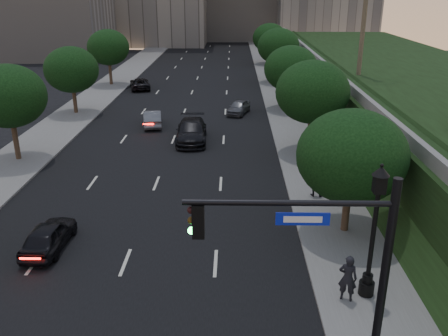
{
  "coord_description": "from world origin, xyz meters",
  "views": [
    {
      "loc": [
        4.72,
        -12.99,
        11.45
      ],
      "look_at": [
        4.33,
        7.42,
        3.6
      ],
      "focal_mm": 38.0,
      "sensor_mm": 36.0,
      "label": 1
    }
  ],
  "objects_px": {
    "street_lamp": "(373,238)",
    "sedan_mid_left": "(152,118)",
    "pedestrian_b": "(316,180)",
    "pedestrian_c": "(337,170)",
    "sedan_near_left": "(49,236)",
    "sedan_near_right": "(191,131)",
    "sedan_far_left": "(140,84)",
    "sedan_far_right": "(239,107)",
    "traffic_signal_mast": "(342,290)",
    "pedestrian_a": "(348,278)"
  },
  "relations": [
    {
      "from": "street_lamp",
      "to": "sedan_far_left",
      "type": "distance_m",
      "value": 43.28
    },
    {
      "from": "sedan_far_left",
      "to": "sedan_far_right",
      "type": "bearing_deg",
      "value": 121.32
    },
    {
      "from": "sedan_near_left",
      "to": "pedestrian_c",
      "type": "height_order",
      "value": "pedestrian_c"
    },
    {
      "from": "street_lamp",
      "to": "sedan_far_right",
      "type": "height_order",
      "value": "street_lamp"
    },
    {
      "from": "sedan_far_right",
      "to": "street_lamp",
      "type": "bearing_deg",
      "value": -63.87
    },
    {
      "from": "sedan_near_left",
      "to": "pedestrian_c",
      "type": "relative_size",
      "value": 2.28
    },
    {
      "from": "sedan_far_left",
      "to": "street_lamp",
      "type": "bearing_deg",
      "value": 98.07
    },
    {
      "from": "sedan_near_right",
      "to": "sedan_far_right",
      "type": "relative_size",
      "value": 1.48
    },
    {
      "from": "sedan_far_right",
      "to": "pedestrian_a",
      "type": "xyz_separation_m",
      "value": [
        3.85,
        -28.96,
        0.45
      ]
    },
    {
      "from": "street_lamp",
      "to": "pedestrian_a",
      "type": "distance_m",
      "value": 1.79
    },
    {
      "from": "sedan_far_right",
      "to": "pedestrian_c",
      "type": "relative_size",
      "value": 2.23
    },
    {
      "from": "pedestrian_b",
      "to": "sedan_far_left",
      "type": "bearing_deg",
      "value": -46.7
    },
    {
      "from": "pedestrian_c",
      "to": "sedan_mid_left",
      "type": "bearing_deg",
      "value": -43.0
    },
    {
      "from": "sedan_far_left",
      "to": "pedestrian_b",
      "type": "relative_size",
      "value": 2.54
    },
    {
      "from": "pedestrian_c",
      "to": "pedestrian_a",
      "type": "bearing_deg",
      "value": 81.8
    },
    {
      "from": "sedan_near_right",
      "to": "pedestrian_c",
      "type": "relative_size",
      "value": 3.29
    },
    {
      "from": "sedan_near_left",
      "to": "sedan_mid_left",
      "type": "xyz_separation_m",
      "value": [
        1.48,
        20.83,
        0.02
      ]
    },
    {
      "from": "traffic_signal_mast",
      "to": "sedan_mid_left",
      "type": "bearing_deg",
      "value": 109.07
    },
    {
      "from": "sedan_mid_left",
      "to": "sedan_far_right",
      "type": "height_order",
      "value": "sedan_mid_left"
    },
    {
      "from": "pedestrian_a",
      "to": "pedestrian_b",
      "type": "relative_size",
      "value": 1.04
    },
    {
      "from": "street_lamp",
      "to": "sedan_far_left",
      "type": "xyz_separation_m",
      "value": [
        -16.31,
        40.04,
        -1.98
      ]
    },
    {
      "from": "sedan_near_left",
      "to": "sedan_near_right",
      "type": "xyz_separation_m",
      "value": [
        5.26,
        16.49,
        0.16
      ]
    },
    {
      "from": "street_lamp",
      "to": "sedan_far_right",
      "type": "xyz_separation_m",
      "value": [
        -4.72,
        28.61,
        -1.98
      ]
    },
    {
      "from": "sedan_near_right",
      "to": "pedestrian_b",
      "type": "relative_size",
      "value": 3.08
    },
    {
      "from": "sedan_near_left",
      "to": "sedan_near_right",
      "type": "bearing_deg",
      "value": -106.22
    },
    {
      "from": "sedan_far_left",
      "to": "traffic_signal_mast",
      "type": "bearing_deg",
      "value": 93.35
    },
    {
      "from": "street_lamp",
      "to": "pedestrian_b",
      "type": "bearing_deg",
      "value": 93.0
    },
    {
      "from": "sedan_near_left",
      "to": "street_lamp",
      "type": "bearing_deg",
      "value": 167.4
    },
    {
      "from": "sedan_mid_left",
      "to": "sedan_far_right",
      "type": "bearing_deg",
      "value": -159.89
    },
    {
      "from": "sedan_near_left",
      "to": "pedestrian_a",
      "type": "distance_m",
      "value": 13.45
    },
    {
      "from": "pedestrian_a",
      "to": "pedestrian_b",
      "type": "height_order",
      "value": "pedestrian_a"
    },
    {
      "from": "sedan_near_left",
      "to": "sedan_near_right",
      "type": "height_order",
      "value": "sedan_near_right"
    },
    {
      "from": "street_lamp",
      "to": "sedan_near_right",
      "type": "bearing_deg",
      "value": 113.1
    },
    {
      "from": "street_lamp",
      "to": "sedan_mid_left",
      "type": "distance_m",
      "value": 27.28
    },
    {
      "from": "sedan_near_left",
      "to": "pedestrian_b",
      "type": "relative_size",
      "value": 2.13
    },
    {
      "from": "sedan_far_left",
      "to": "sedan_far_right",
      "type": "height_order",
      "value": "sedan_far_right"
    },
    {
      "from": "street_lamp",
      "to": "sedan_far_left",
      "type": "relative_size",
      "value": 1.19
    },
    {
      "from": "sedan_far_left",
      "to": "pedestrian_a",
      "type": "height_order",
      "value": "pedestrian_a"
    },
    {
      "from": "traffic_signal_mast",
      "to": "sedan_near_right",
      "type": "bearing_deg",
      "value": 104.23
    },
    {
      "from": "street_lamp",
      "to": "sedan_mid_left",
      "type": "height_order",
      "value": "street_lamp"
    },
    {
      "from": "sedan_mid_left",
      "to": "sedan_far_left",
      "type": "height_order",
      "value": "sedan_mid_left"
    },
    {
      "from": "street_lamp",
      "to": "pedestrian_c",
      "type": "bearing_deg",
      "value": 84.44
    },
    {
      "from": "pedestrian_c",
      "to": "sedan_near_right",
      "type": "bearing_deg",
      "value": -40.98
    },
    {
      "from": "sedan_far_left",
      "to": "pedestrian_c",
      "type": "xyz_separation_m",
      "value": [
        17.4,
        -28.86,
        0.36
      ]
    },
    {
      "from": "sedan_near_right",
      "to": "pedestrian_a",
      "type": "xyz_separation_m",
      "value": [
        7.64,
        -20.29,
        0.28
      ]
    },
    {
      "from": "sedan_near_left",
      "to": "sedan_near_right",
      "type": "distance_m",
      "value": 17.31
    },
    {
      "from": "pedestrian_b",
      "to": "pedestrian_c",
      "type": "relative_size",
      "value": 1.07
    },
    {
      "from": "pedestrian_a",
      "to": "traffic_signal_mast",
      "type": "bearing_deg",
      "value": 91.85
    },
    {
      "from": "sedan_near_right",
      "to": "pedestrian_b",
      "type": "distance_m",
      "value": 13.25
    },
    {
      "from": "sedan_far_right",
      "to": "pedestrian_a",
      "type": "distance_m",
      "value": 29.22
    }
  ]
}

